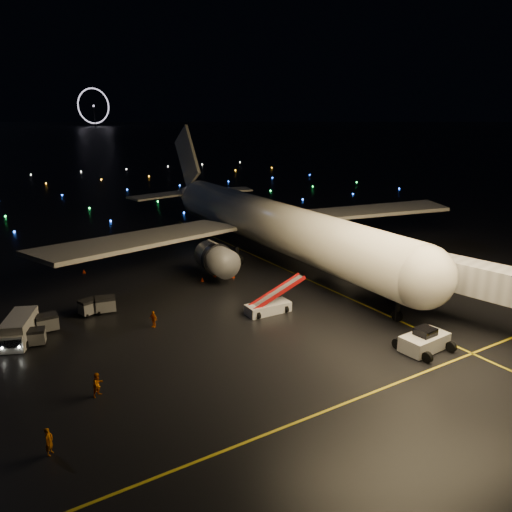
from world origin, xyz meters
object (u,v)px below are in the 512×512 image
object	(u,v)px
belt_loader	(268,298)
crew_a	(49,441)
baggage_cart_1	(105,305)
baggage_cart_2	(47,323)
pushback_tug	(425,339)
baggage_cart_3	(35,337)
service_truck	(20,328)
airliner	(258,195)
crew_c	(153,319)
baggage_cart_0	(89,307)
crew_b	(98,384)

from	to	relation	value
belt_loader	crew_a	xyz separation A→B (m)	(-24.18, -11.95, -0.79)
baggage_cart_1	baggage_cart_2	distance (m)	6.44
pushback_tug	baggage_cart_3	xyz separation A→B (m)	(-29.59, 19.65, -0.29)
service_truck	baggage_cart_1	size ratio (longest dim) A/B	3.28
airliner	crew_c	xyz separation A→B (m)	(-22.47, -16.16, -8.28)
airliner	crew_c	size ratio (longest dim) A/B	37.88
baggage_cart_1	pushback_tug	bearing A→B (deg)	-36.37
belt_loader	baggage_cart_1	size ratio (longest dim) A/B	3.46
belt_loader	crew_c	xyz separation A→B (m)	(-11.71, 2.96, -0.87)
airliner	crew_a	size ratio (longest dim) A/B	34.49
airliner	crew_c	bearing A→B (deg)	-142.87
airliner	baggage_cart_2	distance (m)	34.69
baggage_cart_0	baggage_cart_1	world-z (taller)	baggage_cart_1
baggage_cart_0	baggage_cart_3	size ratio (longest dim) A/B	1.07
pushback_tug	crew_c	distance (m)	25.86
crew_a	crew_c	bearing A→B (deg)	1.21
airliner	baggage_cart_3	bearing A→B (deg)	-155.46
airliner	belt_loader	distance (m)	23.16
airliner	crew_b	size ratio (longest dim) A/B	33.73
baggage_cart_2	airliner	bearing A→B (deg)	19.74
airliner	pushback_tug	xyz separation A→B (m)	(-3.59, -33.82, -8.06)
crew_b	baggage_cart_2	size ratio (longest dim) A/B	0.95
crew_a	pushback_tug	bearing A→B (deg)	-53.92
crew_c	crew_a	bearing A→B (deg)	-64.38
pushback_tug	crew_b	bearing A→B (deg)	159.97
crew_a	baggage_cart_1	xyz separation A→B (m)	(9.48, 21.26, -0.06)
belt_loader	crew_a	distance (m)	26.98
service_truck	baggage_cart_1	distance (m)	9.10
crew_b	baggage_cart_0	size ratio (longest dim) A/B	0.97
baggage_cart_0	baggage_cart_3	distance (m)	7.70
crew_a	crew_b	size ratio (longest dim) A/B	0.98
airliner	crew_a	xyz separation A→B (m)	(-34.93, -31.07, -8.20)
crew_b	crew_a	bearing A→B (deg)	-156.99
crew_b	crew_c	xyz separation A→B (m)	(8.05, 9.74, -0.10)
crew_c	baggage_cart_3	bearing A→B (deg)	-124.99
crew_b	baggage_cart_2	xyz separation A→B (m)	(-1.13, 14.34, -0.10)
pushback_tug	baggage_cart_3	size ratio (longest dim) A/B	2.44
crew_b	baggage_cart_2	distance (m)	14.39
airliner	baggage_cart_3	world-z (taller)	airliner
baggage_cart_3	baggage_cart_1	bearing A→B (deg)	44.97
baggage_cart_3	service_truck	bearing A→B (deg)	135.19
service_truck	crew_b	bearing A→B (deg)	-52.17
crew_c	baggage_cart_3	size ratio (longest dim) A/B	0.92
service_truck	baggage_cart_0	size ratio (longest dim) A/B	3.41
crew_a	baggage_cart_2	xyz separation A→B (m)	(3.29, 19.52, -0.08)
pushback_tug	baggage_cart_2	distance (m)	35.82
pushback_tug	belt_loader	xyz separation A→B (m)	(-7.17, 14.70, 0.65)
service_truck	baggage_cart_2	distance (m)	2.69
crew_b	baggage_cart_1	distance (m)	16.87
crew_b	baggage_cart_1	world-z (taller)	crew_b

